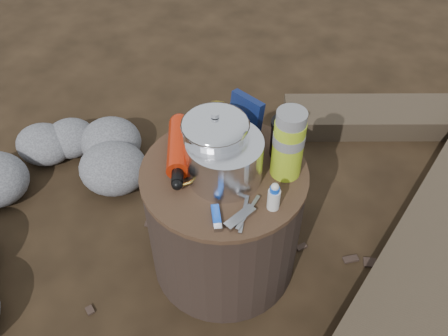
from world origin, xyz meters
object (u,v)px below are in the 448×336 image
at_px(stump, 224,220).
at_px(fuel_bottle, 179,147).
at_px(thermos, 288,144).
at_px(camping_pot, 216,142).
at_px(travel_mug, 284,138).

bearing_deg(stump, fuel_bottle, 176.53).
height_order(stump, thermos, thermos).
distance_m(camping_pot, fuel_bottle, 0.14).
distance_m(fuel_bottle, thermos, 0.34).
bearing_deg(camping_pot, thermos, 16.05).
bearing_deg(stump, thermos, 24.08).
distance_m(camping_pot, thermos, 0.21).
xyz_separation_m(fuel_bottle, thermos, (0.32, 0.06, 0.08)).
relative_size(fuel_bottle, travel_mug, 2.22).
bearing_deg(fuel_bottle, travel_mug, -0.92).
xyz_separation_m(stump, camping_pot, (-0.03, 0.02, 0.33)).
xyz_separation_m(stump, fuel_bottle, (-0.16, 0.01, 0.27)).
relative_size(stump, travel_mug, 3.97).
relative_size(stump, thermos, 2.25).
height_order(stump, travel_mug, travel_mug).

